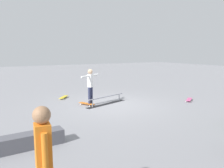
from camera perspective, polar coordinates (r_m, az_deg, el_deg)
The scene contains 8 objects.
ground_plane at distance 10.03m, azimuth -0.38°, elevation -5.39°, with size 60.00×60.00×0.00m, color gray.
grind_rail at distance 10.11m, azimuth -1.42°, elevation -4.34°, with size 2.30×0.88×0.38m.
skate_ledge at distance 6.01m, azimuth -22.88°, elevation -13.89°, with size 2.15×0.41×0.37m, color #595960.
skater_main at distance 9.81m, azimuth -5.67°, elevation -0.10°, with size 1.16×0.76×1.63m.
skateboard_main at distance 9.98m, azimuth -6.61°, elevation -5.09°, with size 0.53×0.81×0.09m.
bystander_orange_shirt at distance 3.20m, azimuth -17.33°, elevation -18.56°, with size 0.23×0.39×1.71m.
loose_skateboard_pink at distance 11.40m, azimuth 19.44°, elevation -3.82°, with size 0.78×0.61×0.09m.
loose_skateboard_yellow at distance 11.59m, azimuth -12.50°, elevation -3.34°, with size 0.66×0.75×0.09m.
Camera 1 is at (4.82, 8.46, 2.40)m, focal length 35.10 mm.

